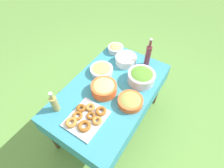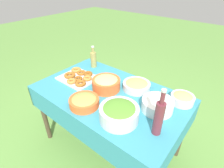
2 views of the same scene
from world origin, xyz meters
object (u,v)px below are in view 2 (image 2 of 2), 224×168
(olive_bowl, at_px, (84,101))
(plate_stack, at_px, (157,105))
(wine_bottle, at_px, (159,117))
(salad_bowl, at_px, (119,112))
(fruit_bowl, at_px, (136,85))
(olive_oil_bottle, at_px, (93,59))
(donut_platter, at_px, (78,77))
(bread_bowl, at_px, (182,98))
(pasta_bowl, at_px, (106,83))

(olive_bowl, bearing_deg, plate_stack, 33.89)
(wine_bottle, height_order, olive_bowl, wine_bottle)
(plate_stack, bearing_deg, salad_bowl, -120.59)
(plate_stack, relative_size, wine_bottle, 0.70)
(fruit_bowl, bearing_deg, olive_oil_bottle, 172.77)
(plate_stack, xyz_separation_m, olive_oil_bottle, (-0.96, 0.24, 0.05))
(wine_bottle, bearing_deg, salad_bowl, -167.14)
(donut_platter, bearing_deg, olive_oil_bottle, 103.10)
(olive_oil_bottle, bearing_deg, salad_bowl, -34.12)
(donut_platter, height_order, olive_bowl, olive_bowl)
(salad_bowl, xyz_separation_m, wine_bottle, (0.28, 0.06, 0.07))
(wine_bottle, distance_m, bread_bowl, 0.47)
(donut_platter, bearing_deg, pasta_bowl, 6.72)
(olive_oil_bottle, bearing_deg, olive_bowl, -52.15)
(olive_oil_bottle, distance_m, wine_bottle, 1.17)
(salad_bowl, relative_size, fruit_bowl, 1.14)
(salad_bowl, distance_m, olive_oil_bottle, 0.95)
(plate_stack, distance_m, olive_bowl, 0.61)
(salad_bowl, bearing_deg, plate_stack, 59.41)
(pasta_bowl, distance_m, olive_bowl, 0.31)
(salad_bowl, height_order, bread_bowl, salad_bowl)
(plate_stack, distance_m, fruit_bowl, 0.34)
(wine_bottle, relative_size, bread_bowl, 1.84)
(wine_bottle, bearing_deg, bread_bowl, 88.26)
(olive_oil_bottle, bearing_deg, pasta_bowl, -32.19)
(plate_stack, height_order, bread_bowl, plate_stack)
(pasta_bowl, bearing_deg, bread_bowl, 21.75)
(olive_oil_bottle, xyz_separation_m, fruit_bowl, (0.66, -0.08, -0.06))
(salad_bowl, relative_size, olive_oil_bottle, 1.17)
(olive_oil_bottle, xyz_separation_m, olive_bowl, (0.45, -0.58, -0.06))
(wine_bottle, xyz_separation_m, olive_bowl, (-0.62, -0.11, -0.10))
(pasta_bowl, xyz_separation_m, olive_oil_bottle, (-0.43, 0.27, 0.03))
(plate_stack, bearing_deg, pasta_bowl, -176.41)
(salad_bowl, distance_m, fruit_bowl, 0.47)
(pasta_bowl, xyz_separation_m, fruit_bowl, (0.23, 0.19, -0.03))
(donut_platter, relative_size, plate_stack, 1.53)
(pasta_bowl, relative_size, olive_bowl, 1.06)
(wine_bottle, bearing_deg, pasta_bowl, 162.95)
(pasta_bowl, distance_m, donut_platter, 0.36)
(salad_bowl, relative_size, olive_bowl, 1.19)
(plate_stack, xyz_separation_m, olive_bowl, (-0.51, -0.34, -0.00))
(donut_platter, distance_m, fruit_bowl, 0.63)
(fruit_bowl, xyz_separation_m, olive_bowl, (-0.21, -0.50, 0.00))
(plate_stack, bearing_deg, donut_platter, -175.14)
(plate_stack, xyz_separation_m, wine_bottle, (0.11, -0.23, 0.10))
(fruit_bowl, bearing_deg, olive_bowl, -112.68)
(olive_oil_bottle, distance_m, bread_bowl, 1.08)
(salad_bowl, distance_m, donut_platter, 0.75)
(salad_bowl, xyz_separation_m, pasta_bowl, (-0.35, 0.26, -0.01))
(plate_stack, distance_m, olive_oil_bottle, 0.99)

